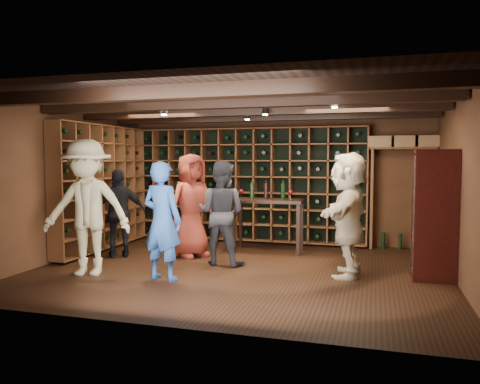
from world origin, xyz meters
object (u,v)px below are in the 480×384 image
(guest_khaki, at_px, (87,208))
(tasting_table, at_px, (268,206))
(guest_beige, at_px, (348,214))
(display_cabinet, at_px, (434,217))
(guest_red_floral, at_px, (192,206))
(man_blue_shirt, at_px, (162,221))
(man_grey_suit, at_px, (221,213))
(guest_woman_black, at_px, (120,213))

(guest_khaki, height_order, tasting_table, guest_khaki)
(guest_beige, bearing_deg, tasting_table, -129.86)
(guest_beige, distance_m, tasting_table, 2.04)
(display_cabinet, distance_m, guest_red_floral, 3.78)
(guest_beige, bearing_deg, display_cabinet, 99.38)
(guest_red_floral, distance_m, guest_khaki, 1.84)
(guest_red_floral, xyz_separation_m, guest_khaki, (-0.96, -1.57, 0.09))
(display_cabinet, distance_m, guest_beige, 1.15)
(man_blue_shirt, height_order, tasting_table, man_blue_shirt)
(man_blue_shirt, bearing_deg, display_cabinet, -152.91)
(man_grey_suit, height_order, guest_woman_black, man_grey_suit)
(man_grey_suit, distance_m, guest_red_floral, 0.78)
(guest_woman_black, relative_size, tasting_table, 1.18)
(tasting_table, bearing_deg, guest_woman_black, -154.84)
(display_cabinet, xyz_separation_m, guest_beige, (-1.14, -0.11, 0.02))
(guest_woman_black, distance_m, guest_khaki, 1.22)
(guest_beige, bearing_deg, man_grey_suit, -91.80)
(display_cabinet, bearing_deg, guest_khaki, -167.13)
(guest_woman_black, bearing_deg, man_blue_shirt, 104.81)
(guest_khaki, xyz_separation_m, tasting_table, (2.10, 2.37, -0.14))
(guest_red_floral, height_order, tasting_table, guest_red_floral)
(guest_beige, height_order, tasting_table, guest_beige)
(display_cabinet, xyz_separation_m, guest_woman_black, (-4.90, 0.11, -0.11))
(man_grey_suit, xyz_separation_m, guest_khaki, (-1.62, -1.16, 0.15))
(guest_red_floral, bearing_deg, man_blue_shirt, -140.54)
(tasting_table, bearing_deg, guest_red_floral, -146.87)
(guest_red_floral, bearing_deg, guest_khaki, -179.17)
(display_cabinet, relative_size, tasting_table, 1.38)
(guest_beige, bearing_deg, guest_red_floral, -99.05)
(guest_red_floral, distance_m, tasting_table, 1.40)
(man_blue_shirt, relative_size, tasting_table, 1.28)
(guest_khaki, distance_m, guest_beige, 3.70)
(man_grey_suit, bearing_deg, guest_woman_black, 3.62)
(guest_woman_black, xyz_separation_m, guest_beige, (3.76, -0.22, 0.13))
(man_blue_shirt, xyz_separation_m, guest_woman_black, (-1.34, 1.16, -0.07))
(guest_red_floral, bearing_deg, display_cabinet, -65.07)
(man_blue_shirt, distance_m, guest_khaki, 1.16)
(man_grey_suit, height_order, guest_khaki, guest_khaki)
(guest_woman_black, bearing_deg, guest_red_floral, 163.86)
(guest_woman_black, bearing_deg, display_cabinet, 144.38)
(guest_woman_black, height_order, guest_khaki, guest_khaki)
(guest_woman_black, xyz_separation_m, tasting_table, (2.29, 1.18, 0.08))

